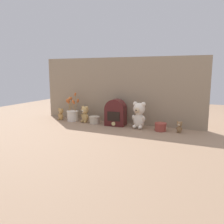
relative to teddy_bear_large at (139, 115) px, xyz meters
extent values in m
plane|color=#8E7056|center=(-0.28, -0.01, -0.13)|extent=(4.00, 4.00, 0.00)
cube|color=gray|center=(-0.28, 0.15, 0.20)|extent=(1.73, 0.02, 0.66)
ellipsoid|color=beige|center=(0.00, 0.00, -0.06)|extent=(0.11, 0.10, 0.14)
sphere|color=beige|center=(0.00, 0.00, 0.05)|extent=(0.11, 0.11, 0.11)
sphere|color=#D1B289|center=(0.00, -0.04, 0.05)|extent=(0.05, 0.05, 0.05)
sphere|color=black|center=(-0.01, -0.06, 0.05)|extent=(0.01, 0.01, 0.01)
sphere|color=beige|center=(0.04, 0.00, 0.10)|extent=(0.04, 0.04, 0.04)
sphere|color=beige|center=(-0.04, 0.01, 0.10)|extent=(0.04, 0.04, 0.04)
ellipsoid|color=beige|center=(0.05, -0.01, -0.03)|extent=(0.04, 0.05, 0.06)
ellipsoid|color=beige|center=(-0.05, 0.00, -0.03)|extent=(0.04, 0.05, 0.06)
ellipsoid|color=beige|center=(0.03, -0.03, -0.11)|extent=(0.04, 0.06, 0.04)
ellipsoid|color=beige|center=(-0.03, -0.02, -0.11)|extent=(0.04, 0.06, 0.04)
ellipsoid|color=tan|center=(-0.59, 0.01, -0.08)|extent=(0.08, 0.07, 0.10)
sphere|color=tan|center=(-0.59, 0.01, 0.00)|extent=(0.08, 0.08, 0.08)
sphere|color=beige|center=(-0.59, -0.02, -0.01)|extent=(0.04, 0.04, 0.04)
sphere|color=black|center=(-0.60, -0.03, -0.01)|extent=(0.01, 0.01, 0.01)
sphere|color=tan|center=(-0.56, 0.00, 0.03)|extent=(0.03, 0.03, 0.03)
sphere|color=tan|center=(-0.61, 0.02, 0.03)|extent=(0.03, 0.03, 0.03)
ellipsoid|color=tan|center=(-0.55, 0.00, -0.06)|extent=(0.03, 0.04, 0.04)
ellipsoid|color=tan|center=(-0.62, 0.01, -0.06)|extent=(0.03, 0.04, 0.04)
ellipsoid|color=tan|center=(-0.57, -0.02, -0.12)|extent=(0.03, 0.04, 0.02)
ellipsoid|color=tan|center=(-0.61, -0.01, -0.12)|extent=(0.03, 0.04, 0.02)
ellipsoid|color=tan|center=(-0.89, 0.00, -0.09)|extent=(0.06, 0.05, 0.07)
sphere|color=tan|center=(-0.89, 0.00, -0.03)|extent=(0.06, 0.06, 0.06)
sphere|color=#D1B289|center=(-0.89, -0.02, -0.04)|extent=(0.03, 0.03, 0.03)
sphere|color=black|center=(-0.89, -0.03, -0.04)|extent=(0.01, 0.01, 0.01)
sphere|color=tan|center=(-0.87, 0.00, -0.01)|extent=(0.02, 0.02, 0.02)
sphere|color=tan|center=(-0.91, 0.00, -0.01)|extent=(0.02, 0.02, 0.02)
ellipsoid|color=tan|center=(-0.86, 0.00, -0.08)|extent=(0.02, 0.03, 0.03)
ellipsoid|color=tan|center=(-0.91, 0.00, -0.08)|extent=(0.02, 0.03, 0.03)
ellipsoid|color=tan|center=(-0.87, -0.01, -0.12)|extent=(0.02, 0.03, 0.02)
ellipsoid|color=tan|center=(-0.90, -0.01, -0.12)|extent=(0.02, 0.03, 0.02)
ellipsoid|color=olive|center=(0.37, -0.01, -0.10)|extent=(0.05, 0.04, 0.06)
sphere|color=olive|center=(0.37, -0.01, -0.05)|extent=(0.05, 0.05, 0.05)
sphere|color=#D1B289|center=(0.37, -0.03, -0.06)|extent=(0.02, 0.02, 0.02)
sphere|color=black|center=(0.37, -0.03, -0.06)|extent=(0.01, 0.01, 0.01)
sphere|color=olive|center=(0.39, -0.01, -0.04)|extent=(0.02, 0.02, 0.02)
sphere|color=olive|center=(0.35, -0.01, -0.04)|extent=(0.02, 0.02, 0.02)
ellipsoid|color=olive|center=(0.39, -0.02, -0.09)|extent=(0.02, 0.02, 0.03)
ellipsoid|color=olive|center=(0.35, -0.01, -0.09)|extent=(0.02, 0.02, 0.03)
ellipsoid|color=olive|center=(0.38, -0.02, -0.12)|extent=(0.02, 0.03, 0.01)
ellipsoid|color=olive|center=(0.36, -0.02, -0.12)|extent=(0.02, 0.03, 0.01)
cylinder|color=silver|center=(-0.74, 0.01, -0.07)|extent=(0.11, 0.11, 0.11)
torus|color=silver|center=(-0.74, 0.01, -0.02)|extent=(0.13, 0.13, 0.01)
cylinder|color=#9E7542|center=(-0.71, 0.04, 0.03)|extent=(0.04, 0.03, 0.10)
ellipsoid|color=#C65B28|center=(-0.70, 0.06, 0.08)|extent=(0.05, 0.04, 0.05)
cylinder|color=#9E7542|center=(-0.74, 0.05, 0.07)|extent=(0.05, 0.01, 0.17)
ellipsoid|color=#C65B28|center=(-0.74, 0.07, 0.15)|extent=(0.03, 0.03, 0.04)
cylinder|color=#9E7542|center=(-0.77, 0.04, 0.04)|extent=(0.03, 0.03, 0.13)
ellipsoid|color=#C65B28|center=(-0.78, 0.05, 0.11)|extent=(0.03, 0.03, 0.04)
cylinder|color=#9E7542|center=(-0.78, 0.03, 0.04)|extent=(0.03, 0.05, 0.12)
ellipsoid|color=orange|center=(-0.80, 0.05, 0.10)|extent=(0.05, 0.05, 0.06)
cylinder|color=#9E7542|center=(-0.77, 0.00, 0.03)|extent=(0.01, 0.02, 0.10)
ellipsoid|color=#C65B28|center=(-0.78, 0.00, 0.08)|extent=(0.03, 0.03, 0.06)
cylinder|color=#9E7542|center=(-0.71, -0.03, 0.03)|extent=(0.04, 0.04, 0.10)
ellipsoid|color=#C65B28|center=(-0.69, -0.04, 0.08)|extent=(0.04, 0.04, 0.06)
cylinder|color=#9E7542|center=(-0.76, -0.02, 0.04)|extent=(0.03, 0.03, 0.11)
ellipsoid|color=#C65B28|center=(-0.77, -0.03, 0.09)|extent=(0.04, 0.04, 0.05)
cube|color=#4C1919|center=(-0.24, 0.02, -0.05)|extent=(0.20, 0.13, 0.16)
cylinder|color=#4C1919|center=(-0.24, 0.02, 0.03)|extent=(0.20, 0.13, 0.19)
cube|color=black|center=(-0.24, -0.05, -0.03)|extent=(0.12, 0.02, 0.09)
cylinder|color=#D6BC7A|center=(-0.24, -0.05, -0.10)|extent=(0.04, 0.01, 0.04)
cylinder|color=beige|center=(-0.47, 0.00, -0.10)|extent=(0.10, 0.10, 0.06)
cylinder|color=beige|center=(-0.47, 0.00, -0.06)|extent=(0.11, 0.11, 0.01)
cylinder|color=#993D33|center=(0.21, -0.01, -0.10)|extent=(0.10, 0.10, 0.06)
cylinder|color=#993D33|center=(0.21, -0.01, -0.06)|extent=(0.10, 0.10, 0.01)
camera|label=1|loc=(0.68, -2.05, 0.40)|focal=38.00mm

